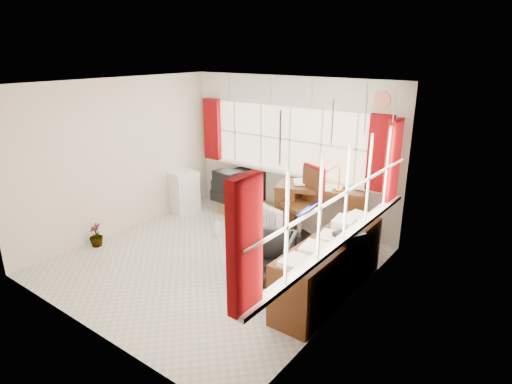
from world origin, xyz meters
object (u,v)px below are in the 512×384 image
(desk_lamp, at_px, (340,172))
(mini_fridge, at_px, (183,192))
(desk, at_px, (322,207))
(task_chair, at_px, (307,201))
(crt_tv, at_px, (248,185))
(radiator, at_px, (271,231))
(credenza, at_px, (330,265))
(tv_bench, at_px, (255,210))
(office_chair, at_px, (266,259))

(desk_lamp, height_order, mini_fridge, desk_lamp)
(desk, bearing_deg, desk_lamp, -17.39)
(task_chair, height_order, crt_tv, task_chair)
(radiator, distance_m, credenza, 1.53)
(crt_tv, height_order, mini_fridge, crt_tv)
(crt_tv, bearing_deg, desk, -2.26)
(tv_bench, bearing_deg, mini_fridge, -155.76)
(task_chair, distance_m, tv_bench, 1.35)
(radiator, xyz_separation_m, credenza, (1.36, -0.69, 0.14))
(crt_tv, distance_m, mini_fridge, 1.22)
(desk, xyz_separation_m, mini_fridge, (-2.56, -0.64, -0.08))
(credenza, bearing_deg, desk, 121.25)
(task_chair, distance_m, radiator, 0.75)
(tv_bench, distance_m, crt_tv, 0.50)
(tv_bench, height_order, crt_tv, crt_tv)
(mini_fridge, bearing_deg, crt_tv, 35.69)
(credenza, bearing_deg, tv_bench, 146.29)
(task_chair, xyz_separation_m, tv_bench, (-1.22, 0.26, -0.51))
(tv_bench, bearing_deg, desk_lamp, -0.70)
(task_chair, height_order, credenza, task_chair)
(desk_lamp, height_order, radiator, desk_lamp)
(desk, relative_size, credenza, 0.80)
(credenza, height_order, mini_fridge, credenza)
(desk, relative_size, radiator, 2.55)
(desk_lamp, bearing_deg, radiator, -130.85)
(desk, xyz_separation_m, radiator, (-0.39, -0.91, -0.21))
(radiator, distance_m, crt_tv, 1.56)
(desk_lamp, relative_size, tv_bench, 0.30)
(office_chair, xyz_separation_m, radiator, (-0.54, 0.90, -0.07))
(office_chair, distance_m, mini_fridge, 2.96)
(desk_lamp, distance_m, task_chair, 0.68)
(radiator, xyz_separation_m, mini_fridge, (-2.17, 0.27, 0.13))
(credenza, bearing_deg, office_chair, -165.29)
(radiator, bearing_deg, credenza, -26.82)
(credenza, distance_m, mini_fridge, 3.66)
(credenza, relative_size, crt_tv, 3.21)
(office_chair, relative_size, radiator, 1.14)
(office_chair, bearing_deg, desk_lamp, 64.85)
(desk, relative_size, crt_tv, 2.56)
(radiator, height_order, credenza, credenza)
(crt_tv, bearing_deg, radiator, -39.35)
(task_chair, relative_size, office_chair, 1.68)
(radiator, relative_size, tv_bench, 0.45)
(credenza, distance_m, crt_tv, 3.04)
(desk, relative_size, task_chair, 1.33)
(mini_fridge, bearing_deg, credenza, -15.18)
(credenza, xyz_separation_m, tv_bench, (-2.28, 1.52, -0.27))
(desk, xyz_separation_m, desk_lamp, (0.32, -0.10, 0.66))
(desk, xyz_separation_m, task_chair, (-0.09, -0.34, 0.17))
(credenza, bearing_deg, crt_tv, 146.87)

